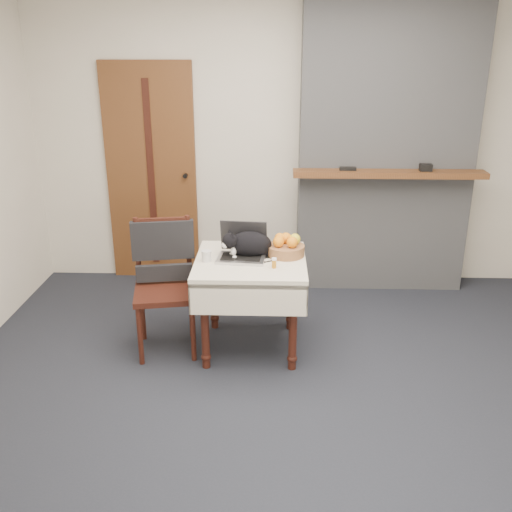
{
  "coord_description": "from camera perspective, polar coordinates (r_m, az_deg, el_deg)",
  "views": [
    {
      "loc": [
        -0.07,
        -3.16,
        2.13
      ],
      "look_at": [
        -0.19,
        0.55,
        0.74
      ],
      "focal_mm": 40.0,
      "sensor_mm": 36.0,
      "label": 1
    }
  ],
  "objects": [
    {
      "name": "ground",
      "position": [
        3.82,
        2.64,
        -13.48
      ],
      "size": [
        4.5,
        4.5,
        0.0
      ],
      "primitive_type": "plane",
      "color": "black",
      "rests_on": "ground"
    },
    {
      "name": "room_shell",
      "position": [
        3.65,
        3.03,
        14.67
      ],
      "size": [
        4.52,
        4.01,
        2.61
      ],
      "color": "beige",
      "rests_on": "ground"
    },
    {
      "name": "door",
      "position": [
        5.38,
        -10.4,
        8.04
      ],
      "size": [
        0.82,
        0.1,
        2.0
      ],
      "color": "brown",
      "rests_on": "ground"
    },
    {
      "name": "chimney",
      "position": [
        5.17,
        12.87,
        10.72
      ],
      "size": [
        1.62,
        0.48,
        2.6
      ],
      "color": "gray",
      "rests_on": "ground"
    },
    {
      "name": "side_table",
      "position": [
        4.07,
        -0.55,
        -1.8
      ],
      "size": [
        0.78,
        0.78,
        0.7
      ],
      "color": "#38140F",
      "rests_on": "ground"
    },
    {
      "name": "laptop",
      "position": [
        4.05,
        -1.39,
        0.71
      ],
      "size": [
        0.36,
        0.31,
        0.25
      ],
      "rotation": [
        0.0,
        0.0,
        -0.08
      ],
      "color": "#B7B7BC",
      "rests_on": "side_table"
    },
    {
      "name": "cat",
      "position": [
        4.05,
        -0.55,
        1.17
      ],
      "size": [
        0.45,
        0.27,
        0.21
      ],
      "rotation": [
        0.0,
        0.0,
        0.38
      ],
      "color": "black",
      "rests_on": "side_table"
    },
    {
      "name": "cream_jar",
      "position": [
        3.99,
        -4.97,
        -0.01
      ],
      "size": [
        0.07,
        0.07,
        0.08
      ],
      "primitive_type": "cylinder",
      "color": "silver",
      "rests_on": "side_table"
    },
    {
      "name": "pill_bottle",
      "position": [
        3.86,
        1.82,
        -0.68
      ],
      "size": [
        0.03,
        0.03,
        0.07
      ],
      "color": "#B47116",
      "rests_on": "side_table"
    },
    {
      "name": "fruit_basket",
      "position": [
        4.09,
        3.01,
        0.9
      ],
      "size": [
        0.27,
        0.27,
        0.15
      ],
      "color": "#8F5E39",
      "rests_on": "side_table"
    },
    {
      "name": "desk_clutter",
      "position": [
        4.06,
        1.86,
        -0.08
      ],
      "size": [
        0.15,
        0.06,
        0.01
      ],
      "primitive_type": "cube",
      "rotation": [
        0.0,
        0.0,
        0.29
      ],
      "color": "black",
      "rests_on": "side_table"
    },
    {
      "name": "chair",
      "position": [
        4.17,
        -9.19,
        -1.05
      ],
      "size": [
        0.51,
        0.5,
        0.97
      ],
      "rotation": [
        0.0,
        0.0,
        0.17
      ],
      "color": "#38140F",
      "rests_on": "ground"
    }
  ]
}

